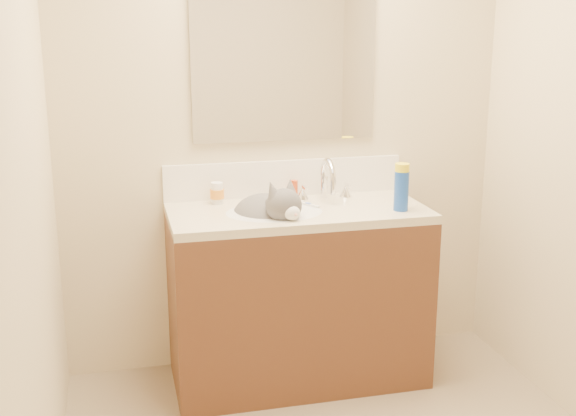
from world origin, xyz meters
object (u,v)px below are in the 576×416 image
pill_bottle (217,193)px  silver_jar (274,195)px  vanity_cabinet (298,299)px  basin (274,227)px  cat (269,216)px  spray_can (401,191)px  amber_bottle (294,189)px  faucet (327,182)px

pill_bottle → silver_jar: 0.28m
vanity_cabinet → silver_jar: 0.52m
basin → cat: 0.05m
vanity_cabinet → cat: cat is taller
cat → spray_can: size_ratio=2.55×
cat → amber_bottle: bearing=32.1°
vanity_cabinet → amber_bottle: amber_bottle is taller
basin → pill_bottle: (-0.23, 0.22, 0.12)m
vanity_cabinet → basin: 0.40m
amber_bottle → spray_can: 0.55m
basin → faucet: (0.30, 0.17, 0.16)m
basin → faucet: faucet is taller
faucet → pill_bottle: 0.53m
cat → spray_can: bearing=-32.0°
vanity_cabinet → cat: (-0.14, -0.01, 0.43)m
pill_bottle → spray_can: size_ratio=0.56×
faucet → silver_jar: faucet is taller
cat → silver_jar: cat is taller
cat → basin: bearing=-59.3°
faucet → pill_bottle: (-0.53, 0.05, -0.03)m
basin → spray_can: bearing=-10.9°
vanity_cabinet → faucet: size_ratio=4.29×
faucet → silver_jar: size_ratio=4.90×
basin → faucet: bearing=29.1°
amber_bottle → faucet: bearing=-27.4°
basin → pill_bottle: size_ratio=4.39×
amber_bottle → spray_can: spray_can is taller
vanity_cabinet → pill_bottle: size_ratio=11.71×
silver_jar → spray_can: 0.62m
silver_jar → basin: bearing=-103.0°
cat → silver_jar: size_ratio=8.16×
basin → vanity_cabinet: bearing=14.0°
silver_jar → amber_bottle: bearing=14.7°
basin → faucet: size_ratio=1.61×
spray_can → cat: bearing=167.9°
amber_bottle → spray_can: size_ratio=0.48×
cat → pill_bottle: cat is taller
vanity_cabinet → spray_can: (0.45, -0.14, 0.54)m
pill_bottle → cat: bearing=-44.0°
basin → spray_can: 0.61m
vanity_cabinet → cat: 0.45m
basin → cat: cat is taller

